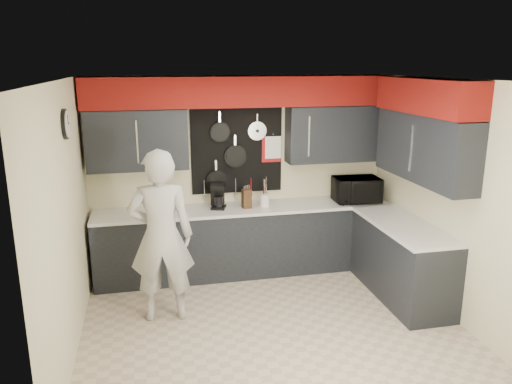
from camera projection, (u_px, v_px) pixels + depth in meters
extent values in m
plane|color=#C5B299|center=(271.00, 324.00, 5.42)|extent=(4.00, 4.00, 0.00)
cube|color=beige|center=(241.00, 174.00, 6.74)|extent=(4.00, 0.01, 2.60)
cube|color=black|center=(137.00, 140.00, 6.18)|extent=(1.24, 0.32, 0.75)
cube|color=black|center=(336.00, 134.00, 6.73)|extent=(1.34, 0.32, 0.75)
cube|color=maroon|center=(242.00, 92.00, 6.29)|extent=(3.94, 0.36, 0.38)
cube|color=black|center=(237.00, 150.00, 6.64)|extent=(1.22, 0.03, 1.15)
cylinder|color=black|center=(220.00, 132.00, 6.48)|extent=(0.26, 0.04, 0.26)
cylinder|color=black|center=(235.00, 156.00, 6.61)|extent=(0.30, 0.04, 0.30)
cylinder|color=black|center=(216.00, 180.00, 6.63)|extent=(0.27, 0.04, 0.27)
cylinder|color=silver|center=(257.00, 131.00, 6.59)|extent=(0.25, 0.02, 0.25)
cube|color=#A70C10|center=(271.00, 150.00, 6.72)|extent=(0.26, 0.01, 0.34)
cube|color=white|center=(273.00, 147.00, 6.70)|extent=(0.22, 0.01, 0.30)
cylinder|color=silver|center=(204.00, 188.00, 6.64)|extent=(0.01, 0.01, 0.20)
cylinder|color=silver|center=(220.00, 188.00, 6.69)|extent=(0.01, 0.01, 0.20)
cylinder|color=silver|center=(236.00, 187.00, 6.73)|extent=(0.01, 0.01, 0.20)
cylinder|color=silver|center=(251.00, 186.00, 6.78)|extent=(0.01, 0.01, 0.20)
cylinder|color=silver|center=(266.00, 185.00, 6.82)|extent=(0.01, 0.01, 0.20)
cube|color=beige|center=(447.00, 199.00, 5.51)|extent=(0.01, 3.50, 2.60)
cube|color=black|center=(424.00, 148.00, 5.62)|extent=(0.32, 1.70, 0.75)
cube|color=maroon|center=(427.00, 96.00, 5.47)|extent=(0.36, 1.70, 0.38)
cube|color=beige|center=(66.00, 223.00, 4.67)|extent=(0.01, 3.50, 2.60)
cylinder|color=black|center=(65.00, 124.00, 4.83)|extent=(0.04, 0.30, 0.30)
cylinder|color=white|center=(68.00, 124.00, 4.84)|extent=(0.01, 0.26, 0.26)
cube|color=black|center=(245.00, 241.00, 6.68)|extent=(3.90, 0.60, 0.88)
cube|color=white|center=(245.00, 208.00, 6.55)|extent=(3.90, 0.63, 0.04)
cube|color=black|center=(402.00, 261.00, 5.99)|extent=(0.60, 1.60, 0.88)
cube|color=white|center=(403.00, 225.00, 5.87)|extent=(0.63, 1.60, 0.04)
cube|color=black|center=(249.00, 276.00, 6.53)|extent=(3.90, 0.06, 0.10)
imported|color=black|center=(356.00, 190.00, 6.76)|extent=(0.62, 0.43, 0.33)
cube|color=#32210F|center=(247.00, 199.00, 6.48)|extent=(0.12, 0.12, 0.24)
cylinder|color=white|center=(265.00, 200.00, 6.56)|extent=(0.13, 0.13, 0.16)
cube|color=black|center=(219.00, 207.00, 6.48)|extent=(0.23, 0.26, 0.03)
cube|color=black|center=(218.00, 195.00, 6.51)|extent=(0.18, 0.11, 0.29)
cube|color=black|center=(218.00, 187.00, 6.41)|extent=(0.23, 0.26, 0.06)
cylinder|color=black|center=(219.00, 201.00, 6.44)|extent=(0.11, 0.11, 0.14)
imported|color=beige|center=(161.00, 236.00, 5.34)|extent=(0.73, 0.51, 1.91)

